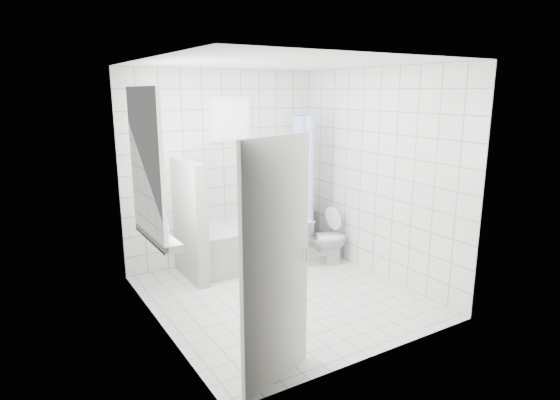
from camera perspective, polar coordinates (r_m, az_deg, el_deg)
ground at (r=5.52m, az=0.17°, el=-11.63°), size 3.00×3.00×0.00m
ceiling at (r=5.03m, az=0.19°, el=16.40°), size 3.00×3.00×0.00m
wall_back at (r=6.42m, az=-6.87°, el=3.95°), size 2.80×0.02×2.60m
wall_front at (r=3.95m, az=11.67°, el=-2.00°), size 2.80×0.02×2.60m
wall_left at (r=4.56m, az=-14.97°, el=-0.17°), size 0.02×3.00×2.60m
wall_right at (r=5.96m, az=11.73°, el=3.06°), size 0.02×3.00×2.60m
window_left at (r=4.80m, az=-15.71°, el=4.09°), size 0.01×0.90×1.40m
window_back at (r=6.35m, az=-6.03°, el=9.78°), size 0.50×0.01×0.50m
window_sill at (r=4.98m, az=-14.68°, el=-4.30°), size 0.18×1.02×0.08m
door at (r=3.66m, az=-0.48°, el=-7.89°), size 0.76×0.32×2.00m
bathtub at (r=6.42m, az=-3.62°, el=-5.27°), size 1.61×0.77×0.58m
partition_wall at (r=5.90m, az=-10.96°, el=-2.48°), size 0.15×0.85×1.50m
tiled_ledge at (r=7.11m, az=2.36°, el=-3.55°), size 0.40×0.24×0.55m
toilet at (r=6.42m, az=5.15°, el=-4.85°), size 0.76×0.61×0.68m
curtain_rod at (r=6.46m, az=2.23°, el=10.34°), size 0.02×0.80×0.02m
shower_curtain at (r=6.46m, az=2.80°, el=2.28°), size 0.14×0.48×1.78m
tub_faucet at (r=6.60m, az=-4.29°, el=0.28°), size 0.18×0.06×0.06m
sill_bottles at (r=4.98m, az=-14.85°, el=-2.34°), size 0.18×0.53×0.32m
ledge_bottles at (r=6.96m, az=2.49°, el=-0.62°), size 0.17×0.16×0.24m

